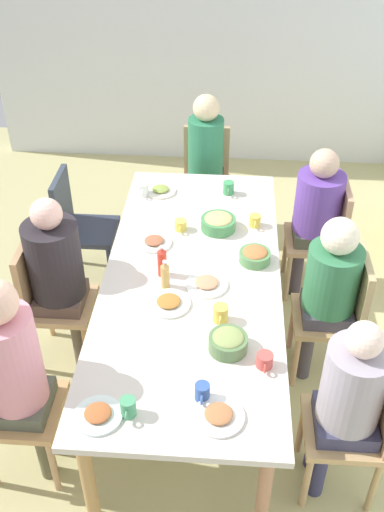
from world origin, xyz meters
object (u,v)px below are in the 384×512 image
Objects in this scene: plate_3 at (154,242)px; chair_0 at (48,296)px; cup_0 at (255,221)px; cup_3 at (143,189)px; cup_4 at (229,188)px; cup_5 at (265,361)px; person_0 at (57,268)px; bottle_1 at (165,275)px; person_6 at (206,155)px; cup_2 at (181,225)px; person_5 at (329,284)px; cup_6 at (202,392)px; bottle_0 at (162,261)px; cup_1 at (128,408)px; plate_4 at (207,284)px; cup_7 at (221,314)px; person_3 at (14,366)px; plate_0 at (161,190)px; bowl_2 at (218,222)px; chair_3 at (6,400)px; plate_2 at (169,303)px; bowl_1 at (255,255)px; chair_6 at (206,175)px; plate_1 at (219,415)px; chair_2 at (78,223)px; dining_table at (192,284)px; chair_1 at (361,421)px; bowl_0 at (228,342)px; chair_4 at (325,233)px; person_4 at (316,209)px; person_1 at (348,395)px.

chair_0 is at bearing -64.19° from plate_3.
cup_0 is 0.87m from cup_3.
cup_4 is 1.68m from cup_5.
person_0 is 6.48× the size of bottle_1.
person_6 reaches higher than cup_5.
cup_3 is (-0.59, -0.15, 0.03)m from plate_3.
chair_0 is at bearing -58.87° from cup_2.
person_5 is 1.16m from cup_6.
cup_3 is 0.93m from bottle_0.
cup_1 is at bearing 33.68° from chair_0.
plate_4 is 0.60m from cup_2.
cup_7 is (0.29, 0.09, 0.04)m from plate_4.
plate_0 is at bearing 163.69° from person_3.
plate_3 is 0.45m from bowl_2.
person_0 is 1.74m from person_6.
plate_2 is at bearing 125.15° from chair_3.
cup_4 reaches higher than plate_4.
chair_3 is 1.33m from plate_3.
plate_2 is 1.27× the size of bowl_1.
chair_6 is 4.76× the size of bottle_1.
plate_1 is 1.04× the size of bowl_2.
person_0 reaches higher than chair_2.
dining_table is 21.51× the size of cup_3.
chair_1 is 7.98× the size of cup_0.
person_5 is 1.00m from bottle_0.
plate_2 is 0.78m from cup_1.
cup_1 is at bearing 30.14° from person_0.
bowl_0 is 1.77× the size of cup_2.
bottle_1 is at bearing 39.11° from chair_2.
bowl_1 is 1.61× the size of cup_5.
cup_7 is (0.69, 0.45, 0.04)m from plate_3.
cup_5 is at bearing -105.45° from chair_1.
chair_3 is 7.80× the size of cup_3.
chair_4 reaches higher than bowl_2.
cup_4 is at bearing -101.34° from chair_4.
chair_1 is 0.77× the size of person_4.
bottle_0 is at bearing -73.05° from bowl_1.
bottle_1 is at bearing 8.04° from plate_0.
bowl_0 reaches higher than cup_1.
person_1 is 0.64m from bowl_0.
plate_0 is (-0.96, -0.30, 0.07)m from dining_table.
bottle_0 is at bearing -31.93° from bowl_2.
plate_4 is 0.38m from bowl_1.
person_3 reaches higher than dining_table.
cup_7 is at bearing -143.77° from cup_5.
dining_table is 13.13× the size of bottle_1.
person_0 reaches higher than plate_0.
chair_0 reaches higher than plate_0.
person_6 is 5.61× the size of plate_0.
plate_0 and plate_2 have the same top height.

